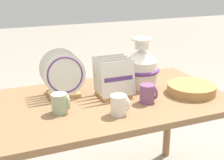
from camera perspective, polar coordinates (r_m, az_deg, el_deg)
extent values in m
cube|color=olive|center=(1.78, 0.00, -3.88)|extent=(1.31, 0.77, 0.03)
cylinder|color=olive|center=(2.13, -19.18, -11.62)|extent=(0.06, 0.06, 0.68)
cylinder|color=olive|center=(2.45, 10.22, -6.55)|extent=(0.06, 0.06, 0.68)
cylinder|color=white|center=(1.95, 5.31, 1.30)|extent=(0.21, 0.21, 0.17)
cone|color=white|center=(1.92, 5.42, 4.69)|extent=(0.21, 0.21, 0.07)
cylinder|color=white|center=(1.90, 5.48, 6.58)|extent=(0.09, 0.09, 0.06)
torus|color=white|center=(1.90, 5.51, 7.43)|extent=(0.13, 0.13, 0.02)
torus|color=#60337A|center=(1.94, 5.33, 1.86)|extent=(0.23, 0.23, 0.02)
cube|color=tan|center=(1.84, -8.90, -2.36)|extent=(0.17, 0.16, 0.02)
cylinder|color=tan|center=(1.87, -11.22, -0.76)|extent=(0.01, 0.01, 0.06)
cylinder|color=tan|center=(1.89, -7.64, -0.29)|extent=(0.01, 0.01, 0.06)
cylinder|color=silver|center=(1.73, -8.58, 0.92)|extent=(0.24, 0.05, 0.23)
torus|color=#5B3375|center=(1.73, -8.56, 0.91)|extent=(0.20, 0.04, 0.20)
cylinder|color=silver|center=(1.76, -8.85, 1.24)|extent=(0.24, 0.05, 0.23)
cylinder|color=silver|center=(1.79, -9.11, 1.56)|extent=(0.24, 0.05, 0.23)
cylinder|color=silver|center=(1.83, -9.36, 1.86)|extent=(0.24, 0.05, 0.23)
cylinder|color=silver|center=(1.86, -9.61, 2.15)|extent=(0.24, 0.05, 0.23)
cube|color=tan|center=(1.81, 0.29, -2.54)|extent=(0.17, 0.16, 0.02)
cylinder|color=tan|center=(1.83, -2.22, -0.90)|extent=(0.01, 0.01, 0.06)
cylinder|color=tan|center=(1.87, 1.27, -0.42)|extent=(0.01, 0.01, 0.06)
cube|color=silver|center=(1.71, 1.18, 0.21)|extent=(0.20, 0.04, 0.20)
cube|color=silver|center=(1.75, 0.58, 0.66)|extent=(0.20, 0.04, 0.20)
cube|color=silver|center=(1.79, 0.01, 1.10)|extent=(0.20, 0.04, 0.20)
cube|color=silver|center=(1.83, -0.53, 1.51)|extent=(0.20, 0.04, 0.20)
cube|color=#5B3375|center=(1.70, 1.20, 0.20)|extent=(0.17, 0.01, 0.02)
cylinder|color=#AD7F47|center=(1.90, 14.25, -2.19)|extent=(0.28, 0.28, 0.01)
cylinder|color=#AD7F47|center=(1.90, 14.27, -1.93)|extent=(0.28, 0.28, 0.01)
cylinder|color=#AD7F47|center=(1.90, 14.30, -1.68)|extent=(0.28, 0.28, 0.01)
cylinder|color=#AD7F47|center=(1.89, 14.32, -1.43)|extent=(0.28, 0.28, 0.01)
cylinder|color=#AD7F47|center=(1.89, 14.34, -1.17)|extent=(0.28, 0.28, 0.01)
cylinder|color=#AD7F47|center=(1.89, 14.36, -0.92)|extent=(0.28, 0.28, 0.01)
cylinder|color=#9EB28E|center=(1.60, -9.59, -4.23)|extent=(0.08, 0.08, 0.10)
torus|color=#9EB28E|center=(1.61, -8.18, -3.96)|extent=(0.01, 0.08, 0.08)
cylinder|color=silver|center=(1.56, 1.18, -4.59)|extent=(0.08, 0.08, 0.10)
torus|color=silver|center=(1.57, 2.55, -4.29)|extent=(0.01, 0.08, 0.08)
cylinder|color=#7A4770|center=(1.71, 6.44, -2.49)|extent=(0.08, 0.08, 0.10)
torus|color=#7A4770|center=(1.73, 7.64, -2.23)|extent=(0.01, 0.08, 0.08)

